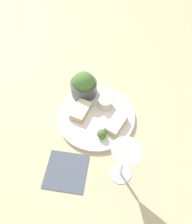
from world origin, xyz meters
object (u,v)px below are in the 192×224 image
salad_bowl (84,85)px  sauce_ramekin (105,102)px  wine_glass (124,158)px  cheese_toast_far (116,124)px  napkin (66,171)px  cheese_toast_near (81,110)px

salad_bowl → sauce_ramekin: bearing=-107.4°
wine_glass → cheese_toast_far: bearing=22.8°
salad_bowl → cheese_toast_far: 0.19m
napkin → cheese_toast_near: bearing=10.2°
salad_bowl → sauce_ramekin: 0.11m
cheese_toast_near → salad_bowl: bearing=15.0°
wine_glass → napkin: size_ratio=1.16×
salad_bowl → cheese_toast_far: bearing=-121.9°
salad_bowl → sauce_ramekin: (-0.03, -0.10, -0.02)m
salad_bowl → wine_glass: bearing=-138.4°
sauce_ramekin → napkin: bearing=173.0°
salad_bowl → napkin: size_ratio=0.65×
cheese_toast_near → cheese_toast_far: 0.14m
sauce_ramekin → cheese_toast_near: (-0.06, 0.07, -0.01)m
salad_bowl → cheese_toast_near: 0.10m
sauce_ramekin → wine_glass: 0.27m
cheese_toast_near → cheese_toast_far: same height
sauce_ramekin → napkin: 0.28m
cheese_toast_near → sauce_ramekin: bearing=-50.3°
sauce_ramekin → cheese_toast_far: (-0.07, -0.06, -0.01)m
cheese_toast_near → wine_glass: 0.28m
cheese_toast_far → napkin: (-0.21, 0.10, -0.02)m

